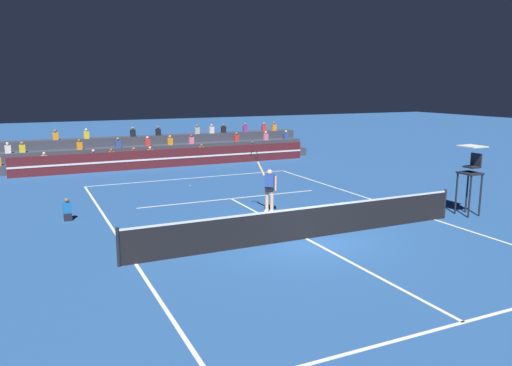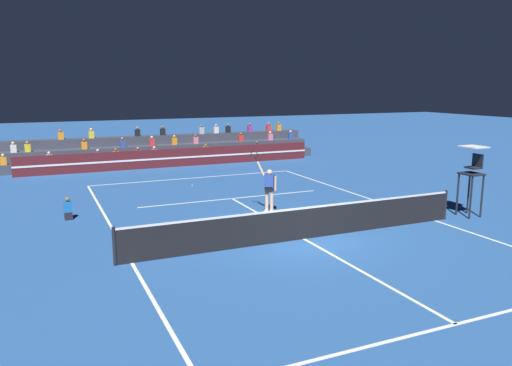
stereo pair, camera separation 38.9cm
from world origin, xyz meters
The scene contains 9 objects.
ground_plane centered at (0.00, 0.00, 0.00)m, with size 120.00×120.00×0.00m, color #285699.
court_lines centered at (0.00, 0.00, 0.00)m, with size 11.10×23.90×0.01m.
tennis_net centered at (0.00, 0.00, 0.54)m, with size 12.00×0.10×1.10m.
sponsor_banner_wall centered at (0.00, 16.05, 0.55)m, with size 18.00×0.26×1.10m.
bleacher_stand centered at (0.00, 18.59, 0.65)m, with size 20.08×2.85×2.28m.
umpire_chair centered at (7.18, 0.00, 1.72)m, with size 0.76×0.84×2.67m.
ball_kid_courtside centered at (-6.80, 5.68, 0.33)m, with size 0.30×0.36×0.84m.
tennis_player centered at (0.42, 3.55, 0.99)m, with size 0.86×0.80×2.45m.
tennis_ball centered at (-0.81, 9.75, 0.03)m, with size 0.07×0.07×0.07m, color #C6DB33.
Camera 1 is at (-8.06, -13.35, 4.88)m, focal length 35.00 mm.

